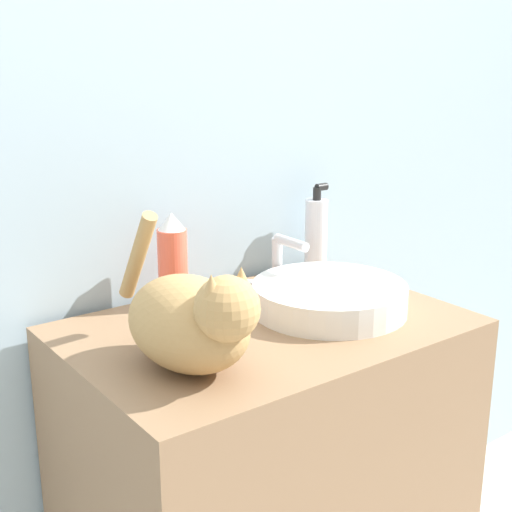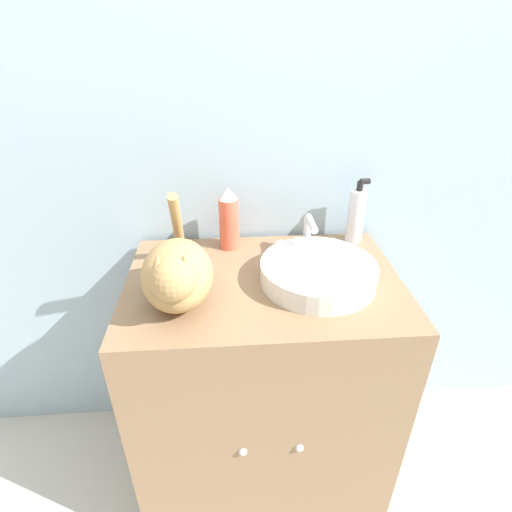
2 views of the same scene
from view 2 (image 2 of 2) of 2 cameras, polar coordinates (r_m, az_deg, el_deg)
The scene contains 7 objects.
wall_back at distance 1.27m, azimuth -0.08°, elevation 19.98°, with size 6.00×0.05×2.50m.
vanity_cabinet at distance 1.41m, azimuth 0.92°, elevation -17.94°, with size 0.78×0.55×0.85m.
sink_basin at distance 1.12m, azimuth 8.85°, elevation -2.33°, with size 0.32×0.32×0.06m.
faucet at distance 1.25m, azimuth 7.39°, elevation 2.79°, with size 0.20×0.11×0.13m.
cat at distance 1.01m, azimuth -11.24°, elevation -2.45°, with size 0.20×0.38×0.25m.
soap_bottle at distance 1.34m, azimuth 14.12°, elevation 5.72°, with size 0.06×0.06×0.21m.
spray_bottle at distance 1.26m, azimuth -3.89°, elevation 5.28°, with size 0.06×0.06×0.20m.
Camera 2 is at (-0.09, -0.68, 1.47)m, focal length 28.00 mm.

